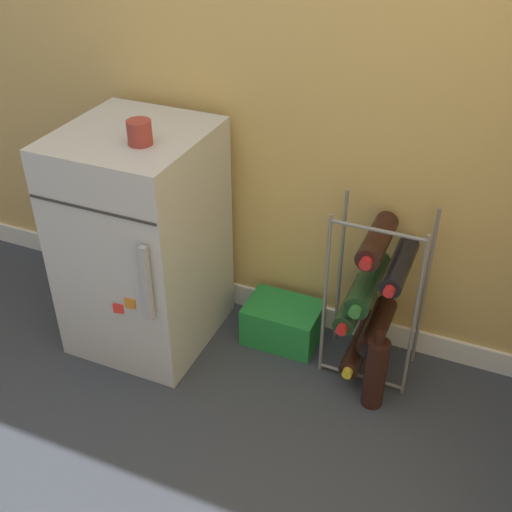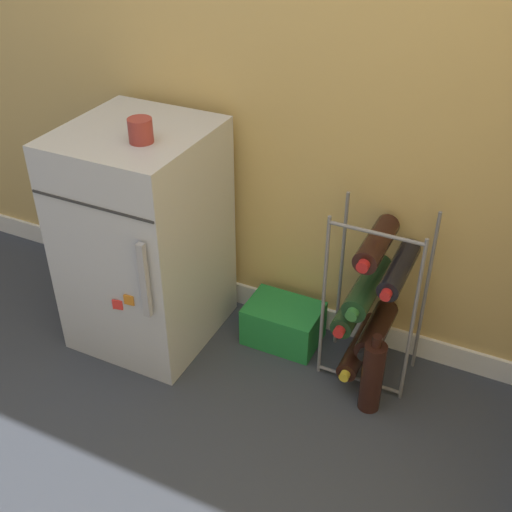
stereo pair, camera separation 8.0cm
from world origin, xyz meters
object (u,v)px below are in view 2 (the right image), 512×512
soda_box (283,323)px  loose_bottle_floor (372,376)px  fridge_top_cup (141,130)px  mini_fridge (145,238)px  wine_rack (371,299)px

soda_box → loose_bottle_floor: loose_bottle_floor is taller
fridge_top_cup → loose_bottle_floor: fridge_top_cup is taller
soda_box → mini_fridge: bearing=-163.1°
mini_fridge → wine_rack: 0.81m
fridge_top_cup → soda_box: bearing=27.7°
soda_box → fridge_top_cup: (-0.40, -0.21, 0.77)m
wine_rack → loose_bottle_floor: 0.25m
soda_box → fridge_top_cup: fridge_top_cup is taller
mini_fridge → loose_bottle_floor: (0.87, -0.04, -0.27)m
soda_box → wine_rack: bearing=-3.1°
wine_rack → soda_box: 0.40m
mini_fridge → loose_bottle_floor: mini_fridge is taller
wine_rack → fridge_top_cup: fridge_top_cup is taller
mini_fridge → soda_box: (0.48, 0.15, -0.33)m
mini_fridge → soda_box: 0.60m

